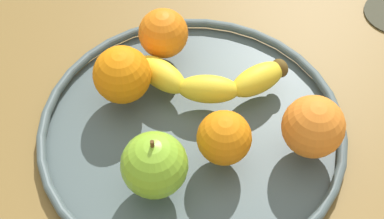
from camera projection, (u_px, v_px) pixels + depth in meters
The scene contains 8 objects.
ground_plane at pixel (192, 142), 72.44cm from camera, with size 118.37×118.37×4.00cm, color olive.
fruit_bowl at pixel (192, 128), 70.12cm from camera, with size 38.33×38.33×1.80cm.
banana at pixel (212, 80), 71.39cm from camera, with size 20.90×8.11×3.60cm.
apple at pixel (154, 165), 61.44cm from camera, with size 7.51×7.51×8.31cm.
orange_front_left at pixel (313, 127), 64.67cm from camera, with size 7.36×7.36×7.36cm, color orange.
orange_front_right at pixel (122, 75), 69.53cm from camera, with size 7.28×7.28×7.28cm, color orange.
orange_back_right at pixel (224, 138), 64.31cm from camera, with size 6.41×6.41×6.41cm, color orange.
orange_back_left at pixel (163, 33), 74.35cm from camera, with size 6.64×6.64×6.64cm, color orange.
Camera 1 is at (4.47, -40.53, 58.01)cm, focal length 52.70 mm.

